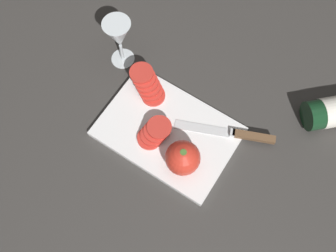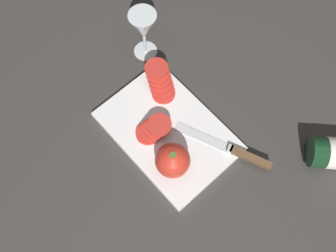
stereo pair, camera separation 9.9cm
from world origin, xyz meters
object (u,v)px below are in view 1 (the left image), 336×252
Objects in this scene: wine_glass at (119,36)px; whole_tomato at (183,158)px; tomato_slice_stack_near at (147,84)px; tomato_slice_stack_far at (154,133)px; knife at (243,135)px.

wine_glass reaches higher than whole_tomato.
wine_glass is at bearing -29.62° from whole_tomato.
whole_tomato reaches higher than tomato_slice_stack_near.
tomato_slice_stack_near reaches higher than tomato_slice_stack_far.
tomato_slice_stack_far is (0.19, 0.12, 0.01)m from knife.
wine_glass is 1.73× the size of tomato_slice_stack_far.
whole_tomato reaches higher than tomato_slice_stack_far.
wine_glass is 0.41m from knife.
whole_tomato is 0.35× the size of knife.
wine_glass is 0.27m from tomato_slice_stack_far.
whole_tomato is 0.23m from tomato_slice_stack_near.
tomato_slice_stack_far is at bearing 10.26° from knife.
whole_tomato is (-0.31, 0.18, -0.05)m from wine_glass.
wine_glass is at bearing -22.30° from tomato_slice_stack_near.
whole_tomato is at bearing 166.11° from tomato_slice_stack_far.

